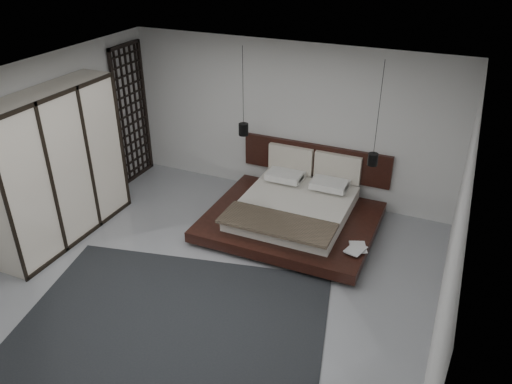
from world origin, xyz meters
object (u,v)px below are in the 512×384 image
at_px(rug, 173,323).
at_px(wardrobe, 57,168).
at_px(pendant_left, 243,129).
at_px(lattice_screen, 132,113).
at_px(bed, 294,211).
at_px(pendant_right, 373,159).

bearing_deg(rug, wardrobe, 157.37).
bearing_deg(pendant_left, wardrobe, -134.95).
relative_size(wardrobe, rug, 0.64).
bearing_deg(wardrobe, rug, -22.63).
xyz_separation_m(lattice_screen, bed, (3.51, -0.54, -1.02)).
xyz_separation_m(bed, pendant_left, (-1.11, 0.42, 1.12)).
xyz_separation_m(pendant_right, wardrobe, (-4.36, -2.15, -0.06)).
distance_m(lattice_screen, bed, 3.69).
xyz_separation_m(pendant_left, pendant_right, (2.22, -0.00, -0.14)).
relative_size(pendant_right, rug, 0.43).
bearing_deg(pendant_right, wardrobe, -153.81).
bearing_deg(pendant_right, lattice_screen, 178.50).
bearing_deg(pendant_left, lattice_screen, 177.12).
height_order(lattice_screen, wardrobe, lattice_screen).
relative_size(pendant_left, rug, 0.39).
bearing_deg(lattice_screen, rug, -49.31).
height_order(pendant_right, rug, pendant_right).
xyz_separation_m(lattice_screen, pendant_right, (4.62, -0.12, -0.04)).
relative_size(pendant_left, wardrobe, 0.61).
distance_m(lattice_screen, rug, 4.63).
distance_m(pendant_right, wardrobe, 4.86).
relative_size(bed, pendant_right, 1.64).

